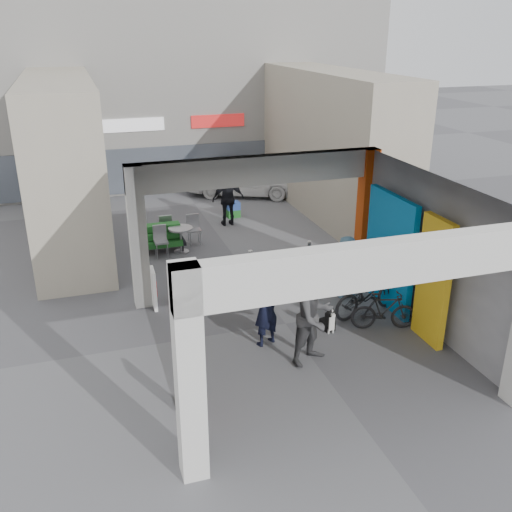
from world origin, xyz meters
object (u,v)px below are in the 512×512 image
object	(u,v)px
man_elderly	(346,266)
cafe_set	(175,239)
produce_stand	(164,241)
border_collie	(329,321)
man_back_turned	(315,317)
bicycle_rear	(384,311)
white_van	(243,177)
man_with_dog	(266,309)
man_crates	(228,199)
bicycle_front	(368,293)

from	to	relation	value
man_elderly	cafe_set	bearing A→B (deg)	127.05
produce_stand	border_collie	bearing A→B (deg)	-75.13
man_back_turned	produce_stand	bearing A→B (deg)	80.95
bicycle_rear	white_van	xyz separation A→B (m)	(0.14, 11.51, 0.31)
man_with_dog	man_crates	xyz separation A→B (m)	(1.32, 7.89, 0.09)
border_collie	man_with_dog	world-z (taller)	man_with_dog
man_elderly	bicycle_front	bearing A→B (deg)	-87.43
border_collie	man_with_dog	size ratio (longest dim) A/B	0.38
bicycle_front	bicycle_rear	world-z (taller)	bicycle_front
cafe_set	bicycle_rear	xyz separation A→B (m)	(3.59, -6.37, 0.12)
man_elderly	produce_stand	bearing A→B (deg)	130.09
border_collie	white_van	xyz separation A→B (m)	(1.35, 11.24, 0.50)
man_back_turned	man_crates	xyz separation A→B (m)	(0.59, 8.81, -0.07)
man_with_dog	man_elderly	bearing A→B (deg)	-169.59
border_collie	produce_stand	bearing A→B (deg)	102.77
produce_stand	border_collie	xyz separation A→B (m)	(2.72, -6.03, -0.07)
man_crates	bicycle_rear	size ratio (longest dim) A/B	1.25
border_collie	bicycle_front	distance (m)	1.35
cafe_set	man_back_turned	xyz separation A→B (m)	(1.56, -7.10, 0.67)
cafe_set	white_van	bearing A→B (deg)	54.10
cafe_set	produce_stand	bearing A→B (deg)	-169.89
man_crates	white_van	size ratio (longest dim) A/B	0.42
cafe_set	produce_stand	xyz separation A→B (m)	(-0.35, -0.06, -0.01)
man_crates	white_van	xyz separation A→B (m)	(1.57, 3.44, -0.18)
man_with_dog	bicycle_front	bearing A→B (deg)	170.90
man_with_dog	man_back_turned	distance (m)	1.18
man_elderly	man_crates	distance (m)	6.39
man_with_dog	man_elderly	world-z (taller)	man_with_dog
man_back_turned	border_collie	bearing A→B (deg)	27.11
white_van	border_collie	bearing A→B (deg)	-162.46
produce_stand	man_crates	bearing A→B (deg)	25.85
man_crates	bicycle_front	xyz separation A→B (m)	(1.44, -7.31, -0.41)
bicycle_front	man_back_turned	bearing A→B (deg)	111.62
produce_stand	man_crates	world-z (taller)	man_crates
man_with_dog	man_crates	bearing A→B (deg)	-120.61
border_collie	man_crates	bearing A→B (deg)	80.10
bicycle_front	produce_stand	bearing A→B (deg)	20.49
cafe_set	man_elderly	world-z (taller)	man_elderly
man_with_dog	man_back_turned	xyz separation A→B (m)	(0.73, -0.92, 0.16)
border_collie	man_with_dog	bearing A→B (deg)	171.95
man_elderly	bicycle_rear	world-z (taller)	man_elderly
man_crates	bicycle_rear	distance (m)	8.21
border_collie	white_van	size ratio (longest dim) A/B	0.14
cafe_set	man_back_turned	bearing A→B (deg)	-77.59
man_back_turned	man_elderly	distance (m)	3.24
man_with_dog	bicycle_front	xyz separation A→B (m)	(2.76, 0.59, -0.32)
man_with_dog	border_collie	bearing A→B (deg)	162.31
bicycle_rear	white_van	size ratio (longest dim) A/B	0.34
man_elderly	man_crates	xyz separation A→B (m)	(-1.37, 6.24, 0.14)
border_collie	bicycle_rear	distance (m)	1.26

